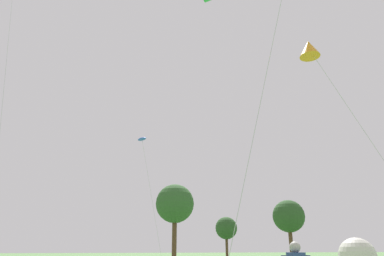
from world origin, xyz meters
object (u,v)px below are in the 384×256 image
tree_oak_left (289,216)px  small_kite_delta_white (309,49)px  tree_broad_distant (226,228)px  small_kite_bird_shape (142,140)px  tree_oak_right (175,204)px

tree_oak_left → small_kite_delta_white: bearing=-121.3°
small_kite_delta_white → tree_oak_left: size_ratio=1.10×
tree_broad_distant → small_kite_delta_white: bearing=-109.7°
small_kite_bird_shape → tree_broad_distant: small_kite_bird_shape is taller
tree_broad_distant → small_kite_bird_shape: bearing=-121.8°
small_kite_delta_white → small_kite_bird_shape: bearing=-31.7°
small_kite_bird_shape → tree_oak_right: (8.39, 20.17, -2.62)m
small_kite_delta_white → tree_oak_right: tree_oak_right is taller
small_kite_bird_shape → tree_oak_right: small_kite_bird_shape is taller
tree_broad_distant → tree_oak_left: (4.19, -16.20, 1.09)m
small_kite_delta_white → tree_broad_distant: (20.02, 56.02, -4.23)m
tree_oak_left → tree_oak_right: bearing=-172.0°
small_kite_delta_white → tree_broad_distant: 59.64m
tree_oak_right → tree_oak_left: 20.37m
small_kite_delta_white → tree_oak_left: 46.71m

